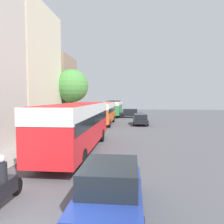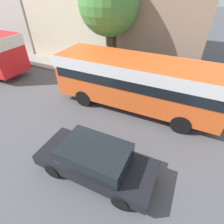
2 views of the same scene
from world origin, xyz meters
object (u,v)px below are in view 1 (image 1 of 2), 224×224
(bus_lead, at_px, (78,121))
(car_far_curb, at_px, (110,188))
(bus_following, at_px, (103,110))
(motorcycle_behind_lead, at_px, (3,186))
(car_distant, at_px, (130,113))
(bus_third_in_line, at_px, (114,106))
(car_crossing, at_px, (141,119))
(pedestrian_near_curb, at_px, (85,115))

(bus_lead, height_order, car_far_curb, bus_lead)
(bus_lead, height_order, bus_following, bus_lead)
(motorcycle_behind_lead, bearing_deg, bus_lead, 85.56)
(motorcycle_behind_lead, bearing_deg, car_distant, 83.45)
(bus_following, height_order, bus_third_in_line, bus_following)
(bus_lead, relative_size, car_far_curb, 2.70)
(motorcycle_behind_lead, distance_m, car_far_curb, 3.52)
(car_crossing, relative_size, car_distant, 1.02)
(car_crossing, bearing_deg, bus_lead, -107.45)
(car_far_curb, height_order, car_distant, car_far_curb)
(motorcycle_behind_lead, distance_m, car_distant, 32.10)
(bus_following, bearing_deg, car_distant, 70.94)
(motorcycle_behind_lead, bearing_deg, car_far_curb, -1.83)
(bus_following, relative_size, car_distant, 2.05)
(car_distant, bearing_deg, motorcycle_behind_lead, 173.45)
(bus_lead, xyz_separation_m, bus_following, (-0.40, 14.39, -0.16))
(car_far_curb, bearing_deg, motorcycle_behind_lead, -1.83)
(bus_third_in_line, distance_m, motorcycle_behind_lead, 35.00)
(car_crossing, height_order, car_distant, car_distant)
(bus_following, bearing_deg, pedestrian_near_curb, 141.56)
(pedestrian_near_curb, bearing_deg, car_distant, 51.51)
(bus_lead, xyz_separation_m, car_far_curb, (2.94, -7.53, -1.24))
(bus_following, xyz_separation_m, bus_third_in_line, (0.35, 13.16, -0.00))
(pedestrian_near_curb, bearing_deg, bus_third_in_line, 74.07)
(bus_following, distance_m, car_far_curb, 22.20)
(car_crossing, xyz_separation_m, pedestrian_near_curb, (-7.75, 2.05, 0.27))
(bus_following, relative_size, motorcycle_behind_lead, 4.04)
(bus_following, xyz_separation_m, pedestrian_near_curb, (-2.78, 2.21, -0.86))
(bus_third_in_line, relative_size, motorcycle_behind_lead, 4.80)
(bus_lead, relative_size, bus_following, 1.20)
(bus_lead, height_order, motorcycle_behind_lead, bus_lead)
(car_distant, xyz_separation_m, pedestrian_near_curb, (-6.26, -7.87, 0.22))
(bus_third_in_line, xyz_separation_m, pedestrian_near_curb, (-3.13, -10.96, -0.86))
(car_crossing, bearing_deg, motorcycle_behind_lead, -103.19)
(bus_lead, height_order, pedestrian_near_curb, bus_lead)
(motorcycle_behind_lead, relative_size, pedestrian_near_curb, 1.32)
(motorcycle_behind_lead, xyz_separation_m, car_crossing, (5.15, 21.97, 0.06))
(bus_lead, bearing_deg, car_distant, 82.82)
(motorcycle_behind_lead, distance_m, pedestrian_near_curb, 24.16)
(car_distant, height_order, pedestrian_near_curb, pedestrian_near_curb)
(bus_third_in_line, xyz_separation_m, car_crossing, (4.62, -13.01, -1.13))
(car_crossing, xyz_separation_m, car_far_curb, (-1.63, -22.08, 0.06))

